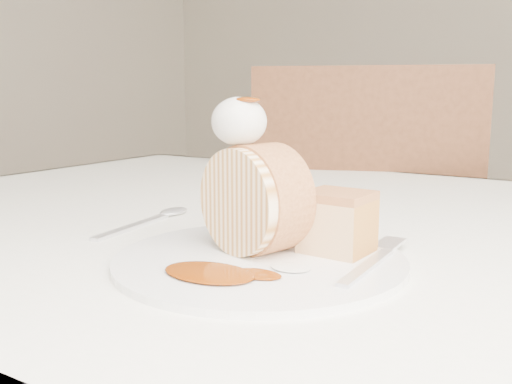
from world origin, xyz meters
The scene contains 10 objects.
table centered at (0.00, 0.20, 0.66)m, with size 1.40×0.90×0.75m.
chair_far centered at (-0.20, 0.75, 0.54)m, with size 0.58×0.58×0.95m.
plate centered at (-0.02, 0.01, 0.75)m, with size 0.26×0.26×0.01m, color white.
roulade_slice centered at (-0.03, 0.02, 0.80)m, with size 0.10×0.10×0.05m, color beige.
cake_chunk centered at (0.04, 0.06, 0.78)m, with size 0.06×0.05×0.05m, color #B27143.
whipped_cream centered at (-0.04, 0.02, 0.87)m, with size 0.05×0.05×0.04m, color white.
caramel_drizzle centered at (-0.03, 0.01, 0.90)m, with size 0.02×0.02×0.01m, color #712A04.
caramel_pool centered at (-0.02, -0.06, 0.76)m, with size 0.08×0.05×0.00m, color #712A04, non-canonical shape.
fork centered at (0.08, 0.02, 0.76)m, with size 0.02×0.15×0.00m, color silver.
spoon centered at (-0.21, 0.04, 0.75)m, with size 0.02×0.16×0.00m, color silver.
Camera 1 is at (0.24, -0.41, 0.90)m, focal length 40.00 mm.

